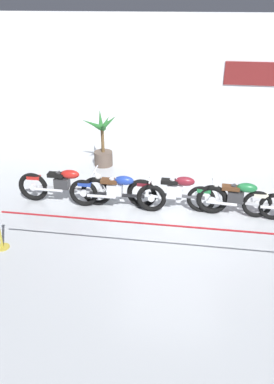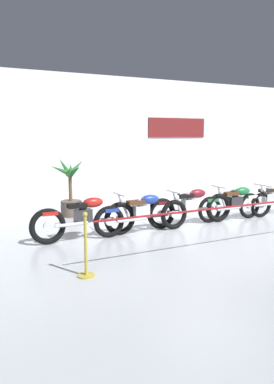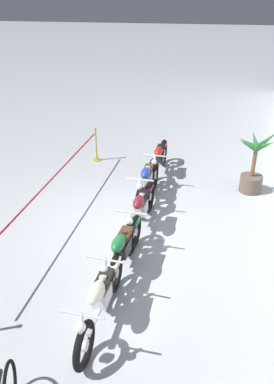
# 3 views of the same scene
# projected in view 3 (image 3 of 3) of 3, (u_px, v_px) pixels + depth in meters

# --- Properties ---
(ground_plane) EXTENTS (120.00, 120.00, 0.00)m
(ground_plane) POSITION_uv_depth(u_px,v_px,m) (113.00, 226.00, 8.26)
(ground_plane) COLOR #B2B7BC
(motorcycle_red_0) EXTENTS (2.39, 0.62, 0.96)m
(motorcycle_red_0) POSITION_uv_depth(u_px,v_px,m) (159.00, 160.00, 10.29)
(motorcycle_red_0) COLOR black
(motorcycle_red_0) RESTS_ON ground
(motorcycle_blue_1) EXTENTS (2.39, 0.62, 0.94)m
(motorcycle_blue_1) POSITION_uv_depth(u_px,v_px,m) (147.00, 182.00, 9.15)
(motorcycle_blue_1) COLOR black
(motorcycle_blue_1) RESTS_ON ground
(motorcycle_maroon_2) EXTENTS (2.43, 0.62, 0.95)m
(motorcycle_maroon_2) POSITION_uv_depth(u_px,v_px,m) (140.00, 212.00, 7.89)
(motorcycle_maroon_2) COLOR black
(motorcycle_maroon_2) RESTS_ON ground
(motorcycle_green_3) EXTENTS (2.34, 0.62, 0.92)m
(motorcycle_green_3) POSITION_uv_depth(u_px,v_px,m) (122.00, 251.00, 6.68)
(motorcycle_green_3) COLOR black
(motorcycle_green_3) RESTS_ON ground
(motorcycle_cream_4) EXTENTS (2.21, 0.62, 0.92)m
(motorcycle_cream_4) POSITION_uv_depth(u_px,v_px,m) (101.00, 300.00, 5.64)
(motorcycle_cream_4) COLOR black
(motorcycle_cream_4) RESTS_ON ground
(potted_palm_left_of_row) EXTENTS (1.07, 0.98, 1.67)m
(potted_palm_left_of_row) POSITION_uv_depth(u_px,v_px,m) (253.00, 168.00, 9.41)
(potted_palm_left_of_row) COLOR brown
(potted_palm_left_of_row) RESTS_ON ground
(stanchion_far_left) EXTENTS (6.85, 0.28, 1.05)m
(stanchion_far_left) POSITION_uv_depth(u_px,v_px,m) (69.00, 168.00, 9.29)
(stanchion_far_left) COLOR gold
(stanchion_far_left) RESTS_ON ground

